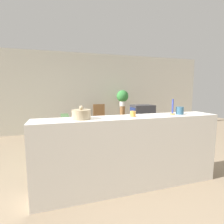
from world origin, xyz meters
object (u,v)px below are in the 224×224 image
couch (78,139)px  decorative_bowl (81,114)px  wooden_chair (100,118)px  potted_plant (123,97)px  television (142,115)px

couch → decorative_bowl: decorative_bowl is taller
couch → wooden_chair: size_ratio=1.81×
potted_plant → decorative_bowl: bearing=-118.7°
wooden_chair → potted_plant: size_ratio=1.74×
couch → wooden_chair: (0.90, 1.54, 0.23)m
wooden_chair → decorative_bowl: decorative_bowl is taller
wooden_chair → decorative_bowl: size_ratio=3.87×
television → potted_plant: size_ratio=1.14×
wooden_chair → potted_plant: bearing=4.8°
couch → potted_plant: size_ratio=3.14×
potted_plant → decorative_bowl: (-1.87, -3.41, -0.07)m
couch → television: bearing=13.5°
television → wooden_chair: bearing=133.9°
couch → television: (1.93, 0.46, 0.43)m
wooden_chair → television: bearing=-46.1°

